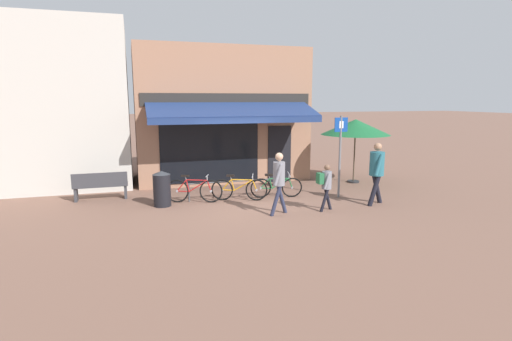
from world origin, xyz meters
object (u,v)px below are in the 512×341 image
bicycle_orange (239,189)px  pedestrian_second_adult (377,167)px  bicycle_green (276,187)px  park_bench (101,185)px  litter_bin (162,189)px  parking_sign (340,148)px  bicycle_red (194,190)px  pedestrian_adult (279,176)px  cafe_parasol (356,127)px  pedestrian_child (326,182)px

bicycle_orange → pedestrian_second_adult: bearing=-4.2°
bicycle_green → park_bench: (-5.26, 1.34, 0.11)m
litter_bin → park_bench: 2.18m
parking_sign → bicycle_green: bearing=165.3°
bicycle_red → litter_bin: size_ratio=1.60×
pedestrian_second_adult → bicycle_red: bearing=160.0°
pedestrian_adult → cafe_parasol: bearing=36.6°
pedestrian_adult → park_bench: pedestrian_adult is taller
pedestrian_adult → bicycle_green: bearing=71.5°
bicycle_green → cafe_parasol: cafe_parasol is taller
pedestrian_child → pedestrian_second_adult: (1.73, 0.19, 0.29)m
parking_sign → pedestrian_child: bearing=-131.3°
pedestrian_second_adult → park_bench: pedestrian_second_adult is taller
bicycle_red → cafe_parasol: size_ratio=0.66×
pedestrian_second_adult → park_bench: bearing=158.8°
pedestrian_adult → pedestrian_child: (1.36, -0.05, -0.23)m
pedestrian_child → parking_sign: bearing=48.8°
bicycle_green → litter_bin: size_ratio=1.58×
parking_sign → park_bench: parking_sign is taller
pedestrian_adult → bicycle_orange: bearing=109.6°
pedestrian_child → litter_bin: size_ratio=1.27×
pedestrian_child → litter_bin: bearing=156.9°
bicycle_red → parking_sign: parking_sign is taller
bicycle_red → litter_bin: (-0.94, -0.14, 0.14)m
bicycle_green → pedestrian_adult: pedestrian_adult is taller
pedestrian_second_adult → parking_sign: 1.34m
bicycle_orange → cafe_parasol: 5.28m
pedestrian_adult → cafe_parasol: (4.15, 3.15, 1.02)m
pedestrian_child → cafe_parasol: size_ratio=0.52×
pedestrian_adult → parking_sign: 2.83m
pedestrian_adult → pedestrian_child: pedestrian_adult is taller
bicycle_orange → pedestrian_second_adult: size_ratio=0.89×
pedestrian_second_adult → cafe_parasol: size_ratio=0.73×
bicycle_orange → litter_bin: litter_bin is taller
parking_sign → cafe_parasol: (1.67, 1.91, 0.49)m
bicycle_green → pedestrian_child: pedestrian_child is taller
bicycle_red → cafe_parasol: 6.49m
bicycle_orange → pedestrian_second_adult: (3.74, -1.61, 0.75)m
bicycle_green → litter_bin: litter_bin is taller
pedestrian_second_adult → parking_sign: parking_sign is taller
bicycle_green → bicycle_red: bearing=-172.9°
pedestrian_child → parking_sign: size_ratio=0.51×
pedestrian_second_adult → bicycle_green: bearing=147.2°
parking_sign → bicycle_orange: bearing=170.7°
bicycle_red → parking_sign: size_ratio=0.64×
pedestrian_adult → pedestrian_second_adult: (3.10, 0.14, 0.07)m
bicycle_green → pedestrian_child: (0.80, -1.79, 0.47)m
park_bench → bicycle_green: bearing=-14.3°
bicycle_red → cafe_parasol: bearing=29.0°
pedestrian_adult → pedestrian_second_adult: 3.10m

